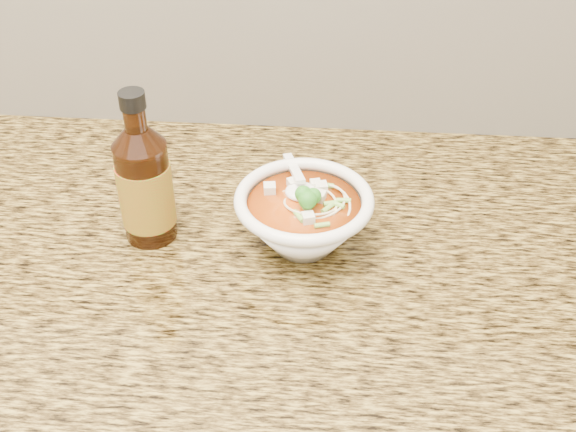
{
  "coord_description": "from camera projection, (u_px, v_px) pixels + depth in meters",
  "views": [
    {
      "loc": [
        0.37,
        0.97,
        1.51
      ],
      "look_at": [
        0.31,
        1.69,
        0.95
      ],
      "focal_mm": 45.0,
      "sensor_mm": 36.0,
      "label": 1
    }
  ],
  "objects": [
    {
      "name": "counter_slab",
      "position": [
        57.0,
        249.0,
        0.96
      ],
      "size": [
        4.0,
        0.68,
        0.04
      ],
      "primitive_type": "cube",
      "color": "olive",
      "rests_on": "cabinet"
    },
    {
      "name": "soup_bowl",
      "position": [
        304.0,
        219.0,
        0.92
      ],
      "size": [
        0.18,
        0.2,
        0.1
      ],
      "rotation": [
        0.0,
        0.0,
        0.11
      ],
      "color": "white",
      "rests_on": "counter_slab"
    },
    {
      "name": "hot_sauce_bottle",
      "position": [
        145.0,
        185.0,
        0.91
      ],
      "size": [
        0.08,
        0.08,
        0.21
      ],
      "rotation": [
        0.0,
        0.0,
        -0.14
      ],
      "color": "#391807",
      "rests_on": "counter_slab"
    }
  ]
}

